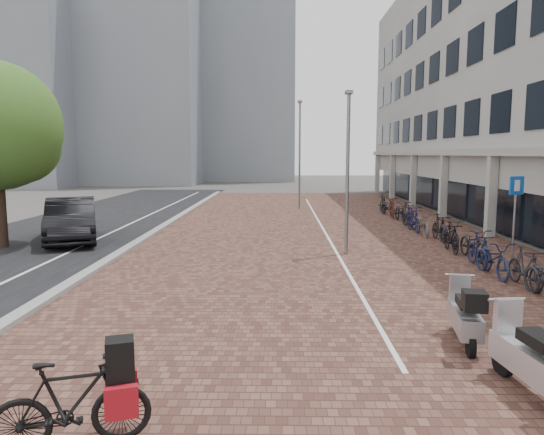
% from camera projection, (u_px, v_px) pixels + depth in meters
% --- Properties ---
extents(ground, '(140.00, 140.00, 0.00)m').
position_uv_depth(ground, '(267.00, 313.00, 10.69)').
color(ground, '#474442').
rests_on(ground, ground).
extents(plaza_brick, '(14.50, 42.00, 0.04)m').
position_uv_depth(plaza_brick, '(319.00, 229.00, 22.56)').
color(plaza_brick, brown).
rests_on(plaza_brick, ground).
extents(street_asphalt, '(8.00, 50.00, 0.03)m').
position_uv_depth(street_asphalt, '(76.00, 229.00, 22.74)').
color(street_asphalt, black).
rests_on(street_asphalt, ground).
extents(curb, '(0.35, 42.00, 0.14)m').
position_uv_depth(curb, '(162.00, 228.00, 22.67)').
color(curb, gray).
rests_on(curb, ground).
extents(lane_line, '(0.12, 44.00, 0.00)m').
position_uv_depth(lane_line, '(120.00, 229.00, 22.70)').
color(lane_line, white).
rests_on(lane_line, street_asphalt).
extents(parking_line, '(0.10, 30.00, 0.00)m').
position_uv_depth(parking_line, '(323.00, 229.00, 22.55)').
color(parking_line, white).
rests_on(parking_line, plaza_brick).
extents(office_building, '(8.40, 40.00, 15.00)m').
position_uv_depth(office_building, '(532.00, 53.00, 25.29)').
color(office_building, '#ABABA5').
rests_on(office_building, ground).
extents(bg_towers, '(33.00, 23.00, 32.00)m').
position_uv_depth(bg_towers, '(154.00, 61.00, 57.71)').
color(bg_towers, gray).
rests_on(bg_towers, ground).
extents(car_dark, '(3.50, 5.38, 1.68)m').
position_uv_depth(car_dark, '(71.00, 220.00, 19.43)').
color(car_dark, black).
rests_on(car_dark, ground).
extents(hero_bike, '(1.84, 1.01, 1.25)m').
position_uv_depth(hero_bike, '(71.00, 403.00, 5.71)').
color(hero_bike, black).
rests_on(hero_bike, ground).
extents(shoes, '(0.43, 0.37, 0.10)m').
position_uv_depth(shoes, '(124.00, 389.00, 7.15)').
color(shoes, black).
rests_on(shoes, ground).
extents(scooter_front, '(0.77, 1.89, 1.26)m').
position_uv_depth(scooter_front, '(532.00, 354.00, 6.91)').
color(scooter_front, '#B8B7BD').
rests_on(scooter_front, ground).
extents(scooter_back, '(0.80, 1.76, 1.17)m').
position_uv_depth(scooter_back, '(465.00, 313.00, 8.85)').
color(scooter_back, '#A6A5AB').
rests_on(scooter_back, ground).
extents(parking_sign, '(0.53, 0.26, 2.70)m').
position_uv_depth(parking_sign, '(515.00, 204.00, 15.40)').
color(parking_sign, slate).
rests_on(parking_sign, ground).
extents(lamp_near, '(0.12, 0.12, 5.36)m').
position_uv_depth(lamp_near, '(347.00, 175.00, 16.58)').
color(lamp_near, slate).
rests_on(lamp_near, ground).
extents(lamp_far, '(0.12, 0.12, 6.51)m').
position_uv_depth(lamp_far, '(300.00, 156.00, 30.56)').
color(lamp_far, slate).
rests_on(lamp_far, ground).
extents(street_tree, '(4.57, 4.57, 6.64)m').
position_uv_depth(street_tree, '(0.00, 130.00, 17.88)').
color(street_tree, '#382619').
rests_on(street_tree, ground).
extents(bike_row, '(1.15, 20.44, 1.05)m').
position_uv_depth(bike_row, '(426.00, 224.00, 20.64)').
color(bike_row, black).
rests_on(bike_row, ground).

